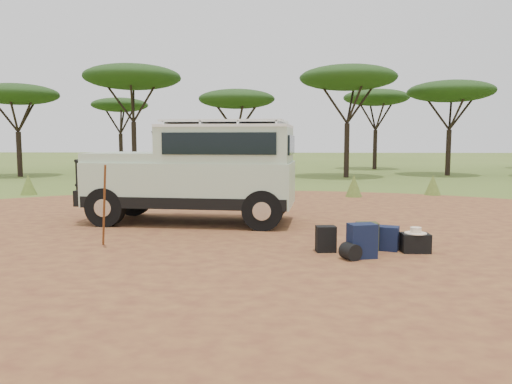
{
  "coord_description": "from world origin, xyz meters",
  "views": [
    {
      "loc": [
        0.28,
        -9.48,
        2.04
      ],
      "look_at": [
        -0.15,
        0.43,
        1.0
      ],
      "focal_mm": 35.0,
      "sensor_mm": 36.0,
      "label": 1
    }
  ],
  "objects_px": {
    "walking_staff": "(104,206)",
    "duffel_navy": "(387,238)",
    "backpack_olive": "(367,236)",
    "hard_case": "(415,243)",
    "safari_vehicle": "(199,174)",
    "backpack_navy": "(362,241)",
    "backpack_black": "(326,239)"
  },
  "relations": [
    {
      "from": "walking_staff",
      "to": "duffel_navy",
      "type": "distance_m",
      "value": 5.31
    },
    {
      "from": "backpack_olive",
      "to": "hard_case",
      "type": "bearing_deg",
      "value": -11.61
    },
    {
      "from": "safari_vehicle",
      "to": "backpack_olive",
      "type": "bearing_deg",
      "value": -34.15
    },
    {
      "from": "backpack_navy",
      "to": "backpack_olive",
      "type": "height_order",
      "value": "backpack_navy"
    },
    {
      "from": "safari_vehicle",
      "to": "backpack_navy",
      "type": "distance_m",
      "value": 5.03
    },
    {
      "from": "walking_staff",
      "to": "hard_case",
      "type": "distance_m",
      "value": 5.79
    },
    {
      "from": "walking_staff",
      "to": "backpack_navy",
      "type": "height_order",
      "value": "walking_staff"
    },
    {
      "from": "hard_case",
      "to": "backpack_navy",
      "type": "bearing_deg",
      "value": -156.91
    },
    {
      "from": "duffel_navy",
      "to": "hard_case",
      "type": "distance_m",
      "value": 0.5
    },
    {
      "from": "backpack_black",
      "to": "hard_case",
      "type": "relative_size",
      "value": 0.97
    },
    {
      "from": "duffel_navy",
      "to": "safari_vehicle",
      "type": "bearing_deg",
      "value": 162.98
    },
    {
      "from": "backpack_black",
      "to": "backpack_olive",
      "type": "xyz_separation_m",
      "value": [
        0.78,
        0.16,
        0.02
      ]
    },
    {
      "from": "safari_vehicle",
      "to": "backpack_olive",
      "type": "height_order",
      "value": "safari_vehicle"
    },
    {
      "from": "backpack_navy",
      "to": "duffel_navy",
      "type": "bearing_deg",
      "value": 33.82
    },
    {
      "from": "backpack_navy",
      "to": "hard_case",
      "type": "xyz_separation_m",
      "value": [
        1.04,
        0.47,
        -0.13
      ]
    },
    {
      "from": "backpack_olive",
      "to": "duffel_navy",
      "type": "distance_m",
      "value": 0.38
    },
    {
      "from": "safari_vehicle",
      "to": "duffel_navy",
      "type": "bearing_deg",
      "value": -31.23
    },
    {
      "from": "backpack_black",
      "to": "backpack_olive",
      "type": "height_order",
      "value": "backpack_olive"
    },
    {
      "from": "walking_staff",
      "to": "duffel_navy",
      "type": "relative_size",
      "value": 3.77
    },
    {
      "from": "backpack_black",
      "to": "hard_case",
      "type": "xyz_separation_m",
      "value": [
        1.62,
        0.03,
        -0.07
      ]
    },
    {
      "from": "backpack_black",
      "to": "hard_case",
      "type": "bearing_deg",
      "value": -4.94
    },
    {
      "from": "backpack_navy",
      "to": "hard_case",
      "type": "distance_m",
      "value": 1.15
    },
    {
      "from": "backpack_navy",
      "to": "backpack_olive",
      "type": "distance_m",
      "value": 0.63
    },
    {
      "from": "safari_vehicle",
      "to": "backpack_navy",
      "type": "height_order",
      "value": "safari_vehicle"
    },
    {
      "from": "safari_vehicle",
      "to": "backpack_black",
      "type": "bearing_deg",
      "value": -42.61
    },
    {
      "from": "duffel_navy",
      "to": "hard_case",
      "type": "bearing_deg",
      "value": 2.27
    },
    {
      "from": "backpack_navy",
      "to": "hard_case",
      "type": "height_order",
      "value": "backpack_navy"
    },
    {
      "from": "duffel_navy",
      "to": "backpack_olive",
      "type": "bearing_deg",
      "value": -157.32
    },
    {
      "from": "backpack_navy",
      "to": "hard_case",
      "type": "relative_size",
      "value": 1.22
    },
    {
      "from": "backpack_black",
      "to": "backpack_navy",
      "type": "height_order",
      "value": "backpack_navy"
    },
    {
      "from": "duffel_navy",
      "to": "hard_case",
      "type": "relative_size",
      "value": 0.92
    },
    {
      "from": "backpack_black",
      "to": "hard_case",
      "type": "distance_m",
      "value": 1.63
    }
  ]
}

